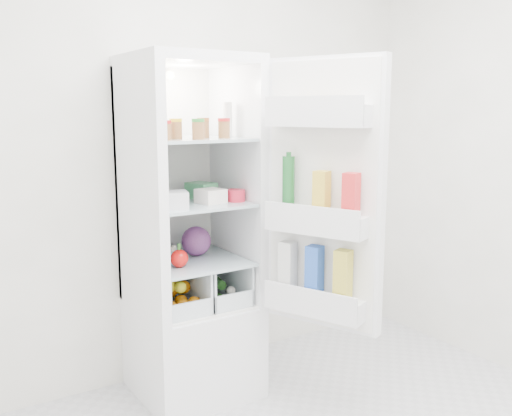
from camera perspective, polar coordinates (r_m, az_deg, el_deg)
room_walls at (r=2.09m, az=13.38°, el=11.27°), size 3.02×3.02×2.61m
refrigerator at (r=3.12m, az=-6.81°, el=-6.32°), size 0.60×0.60×1.80m
shelf_low at (r=3.05m, az=-6.32°, el=-5.25°), size 0.49×0.53×0.01m
shelf_mid at (r=2.98m, az=-6.43°, el=0.51°), size 0.49×0.53×0.02m
shelf_top at (r=2.95m, az=-6.56°, el=6.86°), size 0.49×0.53×0.02m
crisper_left at (r=3.03m, az=-8.37°, el=-7.92°), size 0.23×0.46×0.22m
crisper_right at (r=3.14m, az=-4.26°, el=-7.25°), size 0.23×0.46×0.22m
condiment_jars at (r=2.82m, az=-6.25°, el=7.75°), size 0.38×0.16×0.08m
squeeze_bottle at (r=3.00m, az=-2.89°, el=8.81°), size 0.06×0.06×0.18m
tub_white at (r=2.77m, az=-8.22°, el=0.79°), size 0.16×0.16×0.08m
tub_cream at (r=2.92m, az=-4.55°, el=1.20°), size 0.14×0.14×0.07m
tin_red at (r=2.96m, az=-2.01°, el=1.26°), size 0.11×0.11×0.06m
tub_green at (r=3.07m, az=-5.50°, el=1.75°), size 0.14×0.17×0.09m
red_cabbage at (r=3.10m, az=-6.01°, el=-3.30°), size 0.16×0.16×0.16m
bell_pepper at (r=2.89m, az=-7.68°, el=-5.03°), size 0.09×0.09×0.09m
mushroom_bowl at (r=2.99m, az=-8.79°, el=-4.82°), size 0.15×0.15×0.06m
citrus_pile at (r=3.02m, az=-8.13°, el=-8.56°), size 0.20×0.31×0.16m
veg_pile at (r=3.15m, az=-4.15°, el=-8.06°), size 0.16×0.30×0.10m
fridge_door at (r=2.74m, az=6.60°, el=0.59°), size 0.37×0.58×1.30m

